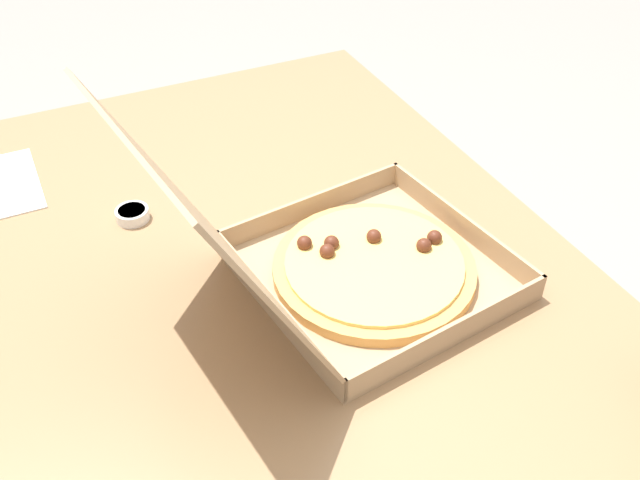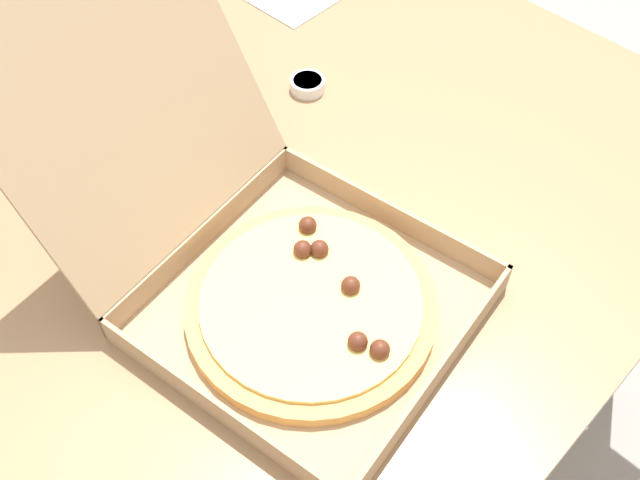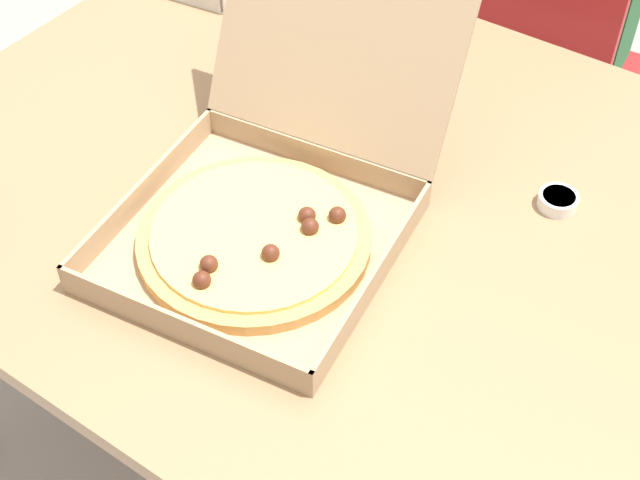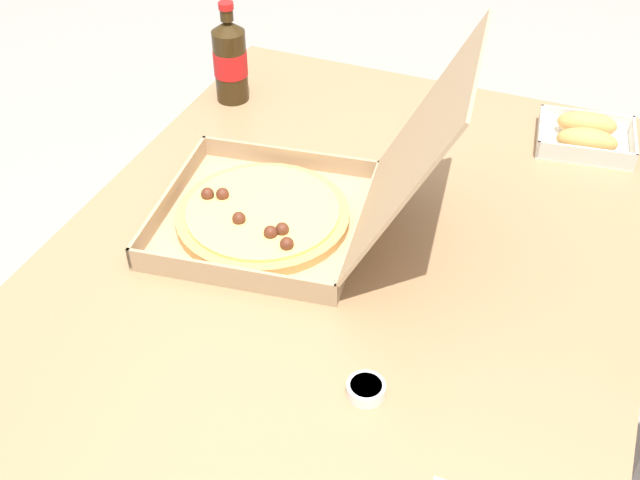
% 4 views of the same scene
% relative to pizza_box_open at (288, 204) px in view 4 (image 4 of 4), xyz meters
% --- Properties ---
extents(dining_table, '(1.38, 1.00, 0.75)m').
position_rel_pizza_box_open_xyz_m(dining_table, '(0.07, 0.12, -0.12)').
color(dining_table, '#997551').
rests_on(dining_table, ground_plane).
extents(pizza_box_open, '(0.43, 0.57, 0.37)m').
position_rel_pizza_box_open_xyz_m(pizza_box_open, '(0.00, 0.00, 0.00)').
color(pizza_box_open, tan).
rests_on(pizza_box_open, dining_table).
extents(bread_side_box, '(0.17, 0.21, 0.06)m').
position_rel_pizza_box_open_xyz_m(bread_side_box, '(-0.47, 0.45, -0.02)').
color(bread_side_box, white).
rests_on(bread_side_box, dining_table).
extents(cola_bottle, '(0.07, 0.07, 0.22)m').
position_rel_pizza_box_open_xyz_m(cola_bottle, '(-0.37, -0.30, 0.04)').
color(cola_bottle, '#33230F').
rests_on(cola_bottle, dining_table).
extents(dipping_sauce_cup, '(0.06, 0.06, 0.02)m').
position_rel_pizza_box_open_xyz_m(dipping_sauce_cup, '(0.31, 0.25, -0.04)').
color(dipping_sauce_cup, white).
rests_on(dipping_sauce_cup, dining_table).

